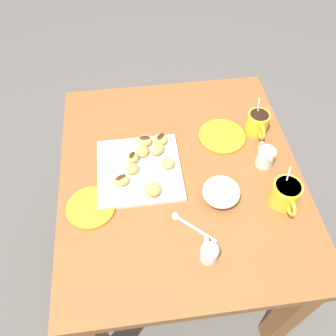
{
  "coord_description": "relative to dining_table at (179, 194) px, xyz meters",
  "views": [
    {
      "loc": [
        0.71,
        -0.14,
        1.7
      ],
      "look_at": [
        -0.01,
        -0.04,
        0.75
      ],
      "focal_mm": 37.23,
      "sensor_mm": 36.0,
      "label": 1
    }
  ],
  "objects": [
    {
      "name": "chocolate_drizzle_3",
      "position": [
        -0.06,
        -0.16,
        0.18
      ],
      "size": [
        0.03,
        0.03,
        0.0
      ],
      "primitive_type": "ellipsoid",
      "rotation": [
        0.0,
        0.0,
        5.81
      ],
      "color": "#381E11",
      "rests_on": "beignet_3"
    },
    {
      "name": "chocolate_drizzle_7",
      "position": [
        -0.13,
        -0.11,
        0.18
      ],
      "size": [
        0.02,
        0.04,
        0.0
      ],
      "primitive_type": "ellipsoid",
      "rotation": [
        0.0,
        0.0,
        4.67
      ],
      "color": "#381E11",
      "rests_on": "beignet_7"
    },
    {
      "name": "pastry_plate_square",
      "position": [
        -0.02,
        -0.14,
        0.14
      ],
      "size": [
        0.29,
        0.29,
        0.02
      ],
      "primitive_type": "cube",
      "color": "silver",
      "rests_on": "dining_table"
    },
    {
      "name": "ice_cream_bowl",
      "position": [
        0.12,
        0.11,
        0.17
      ],
      "size": [
        0.12,
        0.12,
        0.09
      ],
      "color": "silver",
      "rests_on": "dining_table"
    },
    {
      "name": "loose_spoon_near_saucer",
      "position": [
        0.2,
        -0.01,
        0.14
      ],
      "size": [
        0.12,
        0.12,
        0.01
      ],
      "color": "silver",
      "rests_on": "dining_table"
    },
    {
      "name": "chocolate_drizzle_5",
      "position": [
        0.03,
        -0.2,
        0.19
      ],
      "size": [
        0.03,
        0.04,
        0.0
      ],
      "primitive_type": "ellipsoid",
      "rotation": [
        0.0,
        0.0,
        2.08
      ],
      "color": "#381E11",
      "rests_on": "beignet_5"
    },
    {
      "name": "beignet_2",
      "position": [
        -0.09,
        -0.07,
        0.17
      ],
      "size": [
        0.07,
        0.07,
        0.04
      ],
      "primitive_type": "ellipsoid",
      "rotation": [
        0.0,
        0.0,
        0.82
      ],
      "color": "#D19347",
      "rests_on": "pastry_plate_square"
    },
    {
      "name": "chocolate_sauce_pitcher",
      "position": [
        0.32,
        0.03,
        0.17
      ],
      "size": [
        0.09,
        0.05,
        0.06
      ],
      "color": "silver",
      "rests_on": "dining_table"
    },
    {
      "name": "beignet_5",
      "position": [
        0.03,
        -0.2,
        0.17
      ],
      "size": [
        0.04,
        0.05,
        0.03
      ],
      "primitive_type": "ellipsoid",
      "rotation": [
        0.0,
        0.0,
        1.58
      ],
      "color": "#D19347",
      "rests_on": "pastry_plate_square"
    },
    {
      "name": "beignet_4",
      "position": [
        -0.01,
        -0.16,
        0.17
      ],
      "size": [
        0.06,
        0.06,
        0.03
      ],
      "primitive_type": "ellipsoid",
      "rotation": [
        0.0,
        0.0,
        2.27
      ],
      "color": "#D19347",
      "rests_on": "pastry_plate_square"
    },
    {
      "name": "coffee_mug_yellow_right",
      "position": [
        0.16,
        0.31,
        0.18
      ],
      "size": [
        0.13,
        0.09,
        0.13
      ],
      "color": "yellow",
      "rests_on": "dining_table"
    },
    {
      "name": "dining_table",
      "position": [
        0.0,
        0.0,
        0.0
      ],
      "size": [
        0.95,
        0.83,
        0.73
      ],
      "color": "brown",
      "rests_on": "ground_plane"
    },
    {
      "name": "beignet_3",
      "position": [
        -0.06,
        -0.16,
        0.17
      ],
      "size": [
        0.05,
        0.05,
        0.03
      ],
      "primitive_type": "ellipsoid",
      "rotation": [
        0.0,
        0.0,
        6.12
      ],
      "color": "#D19347",
      "rests_on": "pastry_plate_square"
    },
    {
      "name": "beignet_8",
      "position": [
        -0.09,
        -0.12,
        0.17
      ],
      "size": [
        0.06,
        0.05,
        0.03
      ],
      "primitive_type": "ellipsoid",
      "rotation": [
        0.0,
        0.0,
        1.45
      ],
      "color": "#D19347",
      "rests_on": "pastry_plate_square"
    },
    {
      "name": "saucer_orange_left",
      "position": [
        0.11,
        -0.31,
        0.14
      ],
      "size": [
        0.16,
        0.16,
        0.01
      ],
      "primitive_type": "cylinder",
      "color": "orange",
      "rests_on": "dining_table"
    },
    {
      "name": "beignet_6",
      "position": [
        -0.02,
        -0.04,
        0.17
      ],
      "size": [
        0.05,
        0.06,
        0.03
      ],
      "primitive_type": "ellipsoid",
      "rotation": [
        0.0,
        0.0,
        3.01
      ],
      "color": "#D19347",
      "rests_on": "pastry_plate_square"
    },
    {
      "name": "saucer_orange_right",
      "position": [
        -0.14,
        0.18,
        0.14
      ],
      "size": [
        0.17,
        0.17,
        0.01
      ],
      "primitive_type": "cylinder",
      "color": "orange",
      "rests_on": "dining_table"
    },
    {
      "name": "cream_pitcher_white",
      "position": [
        -0.0,
        0.3,
        0.18
      ],
      "size": [
        0.1,
        0.06,
        0.07
      ],
      "color": "silver",
      "rests_on": "dining_table"
    },
    {
      "name": "beignet_1",
      "position": [
        -0.14,
        -0.05,
        0.17
      ],
      "size": [
        0.07,
        0.07,
        0.03
      ],
      "primitive_type": "ellipsoid",
      "rotation": [
        0.0,
        0.0,
        2.04
      ],
      "color": "#D19347",
      "rests_on": "pastry_plate_square"
    },
    {
      "name": "coffee_mug_yellow_left",
      "position": [
        -0.15,
        0.31,
        0.18
      ],
      "size": [
        0.12,
        0.08,
        0.14
      ],
      "color": "yellow",
      "rests_on": "dining_table"
    },
    {
      "name": "beignet_0",
      "position": [
        0.08,
        -0.1,
        0.17
      ],
      "size": [
        0.07,
        0.07,
        0.04
      ],
      "primitive_type": "ellipsoid",
      "rotation": [
        0.0,
        0.0,
        2.66
      ],
      "color": "#D19347",
      "rests_on": "pastry_plate_square"
    },
    {
      "name": "beignet_7",
      "position": [
        -0.13,
        -0.11,
        0.17
      ],
      "size": [
        0.07,
        0.07,
        0.03
      ],
      "primitive_type": "ellipsoid",
      "rotation": [
        0.0,
        0.0,
        5.1
      ],
      "color": "#D19347",
      "rests_on": "pastry_plate_square"
    },
    {
      "name": "ground_plane",
      "position": [
        0.0,
        0.0,
        -0.59
      ],
      "size": [
        8.0,
        8.0,
        0.0
      ],
      "primitive_type": "plane",
      "color": "#514C47"
    },
    {
      "name": "chocolate_drizzle_1",
      "position": [
        -0.14,
        -0.05,
        0.18
      ],
      "size": [
        0.04,
        0.04,
        0.0
      ],
      "primitive_type": "ellipsoid",
      "rotation": [
        0.0,
        0.0,
        2.44
      ],
      "color": "#381E11",
      "rests_on": "beignet_1"
    }
  ]
}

